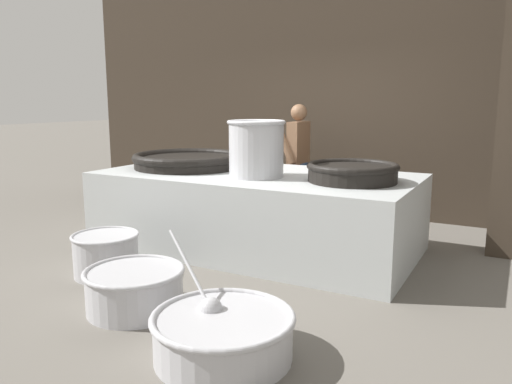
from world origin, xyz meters
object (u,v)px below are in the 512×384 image
Objects in this scene: cook at (298,159)px; giant_wok_near at (188,160)px; prep_bowl_vegetables at (223,333)px; stock_pot at (256,148)px; prep_bowl_meat at (135,287)px; prep_bowl_extra at (106,253)px; giant_wok_far at (352,172)px.

giant_wok_near is at bearing 57.50° from cook.
stock_pot is at bearing 112.77° from prep_bowl_vegetables.
cook is at bearing 98.23° from stock_pot.
prep_bowl_meat is 1.26× the size of prep_bowl_extra.
cook is (-0.24, 1.69, -0.30)m from stock_pot.
prep_bowl_vegetables reaches higher than prep_bowl_meat.
giant_wok_far is at bearing 128.81° from cook.
giant_wok_near is 2.42m from prep_bowl_meat.
prep_bowl_extra is (-1.87, 0.82, 0.06)m from prep_bowl_vegetables.
prep_bowl_vegetables is (1.14, -3.82, -0.72)m from cook.
giant_wok_far is 1.43× the size of prep_bowl_extra.
prep_bowl_extra is (-0.82, 0.51, 0.04)m from prep_bowl_meat.
giant_wok_far is 0.57× the size of cook.
cook is (0.86, 1.42, -0.08)m from giant_wok_near.
cook is at bearing 91.44° from prep_bowl_meat.
stock_pot is at bearing 85.11° from prep_bowl_meat.
giant_wok_near is 1.46× the size of giant_wok_far.
prep_bowl_meat is 0.96m from prep_bowl_extra.
cook is 3.16m from prep_bowl_extra.
prep_bowl_meat is (-1.19, -1.98, -0.79)m from giant_wok_far.
prep_bowl_vegetables is (0.90, -2.13, -1.03)m from stock_pot.
stock_pot reaches higher than prep_bowl_extra.
prep_bowl_extra is (-2.01, -1.48, -0.76)m from giant_wok_far.
stock_pot reaches higher than giant_wok_far.
stock_pot reaches higher than prep_bowl_meat.
giant_wok_near is at bearing 114.52° from prep_bowl_meat.
prep_bowl_vegetables is 1.10m from prep_bowl_meat.
stock_pot is 0.77× the size of prep_bowl_meat.
prep_bowl_extra is at bearing -126.63° from stock_pot.
giant_wok_far is 0.79× the size of prep_bowl_vegetables.
giant_wok_near is 2.09× the size of prep_bowl_extra.
giant_wok_near is at bearing 94.73° from prep_bowl_extra.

